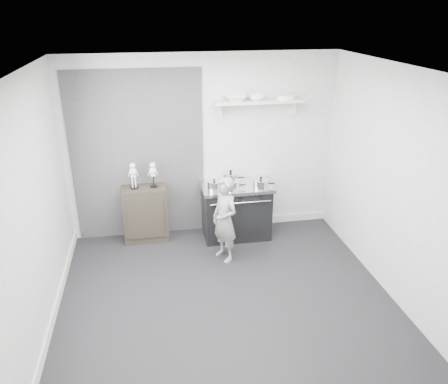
% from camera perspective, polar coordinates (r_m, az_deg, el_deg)
% --- Properties ---
extents(ground, '(4.00, 4.00, 0.00)m').
position_cam_1_polar(ground, '(5.52, 0.05, -13.27)').
color(ground, black).
rests_on(ground, ground).
extents(room_shell, '(4.02, 3.62, 2.71)m').
position_cam_1_polar(room_shell, '(4.85, -1.29, 3.45)').
color(room_shell, '#AFAFAD').
rests_on(room_shell, ground).
extents(wall_shelf, '(1.30, 0.26, 0.24)m').
position_cam_1_polar(wall_shelf, '(6.38, 4.54, 11.63)').
color(wall_shelf, silver).
rests_on(wall_shelf, room_shell).
extents(stove, '(1.04, 0.65, 0.83)m').
position_cam_1_polar(stove, '(6.62, 1.59, -2.40)').
color(stove, black).
rests_on(stove, ground).
extents(side_cabinet, '(0.65, 0.38, 0.84)m').
position_cam_1_polar(side_cabinet, '(6.62, -10.21, -2.77)').
color(side_cabinet, black).
rests_on(side_cabinet, ground).
extents(child, '(0.46, 0.52, 1.21)m').
position_cam_1_polar(child, '(5.92, 0.11, -3.64)').
color(child, gray).
rests_on(child, ground).
extents(pot_front_left, '(0.29, 0.20, 0.17)m').
position_cam_1_polar(pot_front_left, '(6.25, -1.29, 0.86)').
color(pot_front_left, silver).
rests_on(pot_front_left, stove).
extents(pot_back_left, '(0.33, 0.25, 0.20)m').
position_cam_1_polar(pot_back_left, '(6.51, 0.87, 1.90)').
color(pot_back_left, silver).
rests_on(pot_back_left, stove).
extents(pot_front_right, '(0.33, 0.24, 0.18)m').
position_cam_1_polar(pot_front_right, '(6.34, 4.83, 1.10)').
color(pot_front_right, silver).
rests_on(pot_front_right, stove).
extents(pot_front_center, '(0.28, 0.19, 0.16)m').
position_cam_1_polar(pot_front_center, '(6.29, 1.20, 0.95)').
color(pot_front_center, silver).
rests_on(pot_front_center, stove).
extents(skeleton_full, '(0.12, 0.08, 0.45)m').
position_cam_1_polar(skeleton_full, '(6.38, -11.78, 2.35)').
color(skeleton_full, white).
rests_on(skeleton_full, side_cabinet).
extents(skeleton_torso, '(0.12, 0.08, 0.43)m').
position_cam_1_polar(skeleton_torso, '(6.37, -9.26, 2.47)').
color(skeleton_torso, white).
rests_on(skeleton_torso, side_cabinet).
extents(bowl_large, '(0.32, 0.32, 0.08)m').
position_cam_1_polar(bowl_large, '(6.28, 1.55, 12.17)').
color(bowl_large, white).
rests_on(bowl_large, wall_shelf).
extents(bowl_small, '(0.24, 0.24, 0.07)m').
position_cam_1_polar(bowl_small, '(6.35, 4.25, 12.22)').
color(bowl_small, white).
rests_on(bowl_small, wall_shelf).
extents(plate_stack, '(0.28, 0.28, 0.06)m').
position_cam_1_polar(plate_stack, '(6.47, 8.10, 12.20)').
color(plate_stack, white).
rests_on(plate_stack, wall_shelf).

